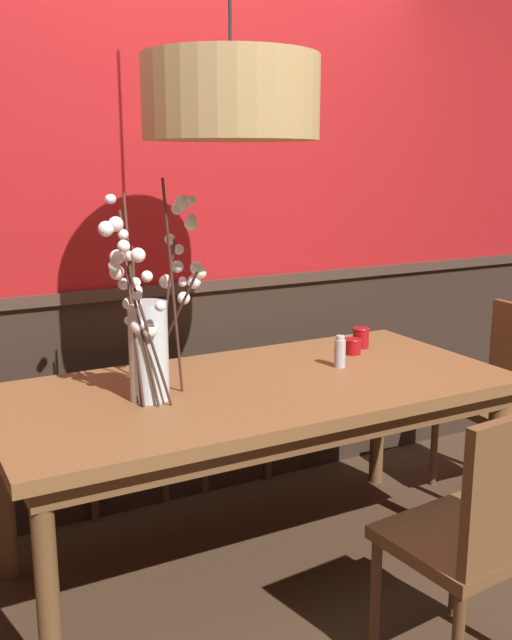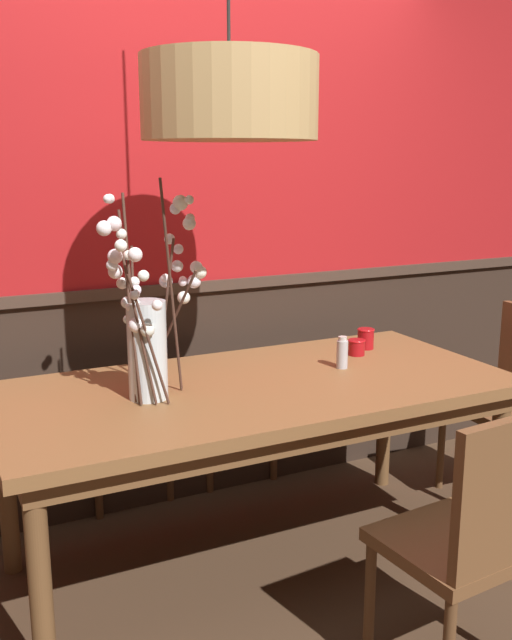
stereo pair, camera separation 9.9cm
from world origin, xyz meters
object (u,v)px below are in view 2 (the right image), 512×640
at_px(candle_holder_nearer_edge, 357,347).
at_px(chair_far_side_left, 115,395).
at_px(chair_far_side_right, 225,377).
at_px(chair_near_side_right, 476,533).
at_px(vase_with_blossoms, 148,331).
at_px(chair_head_east_end, 510,392).
at_px(candle_holder_nearer_center, 366,339).
at_px(dining_table, 256,403).
at_px(pendant_lamp, 229,99).
at_px(condiment_bottle, 342,353).

bearing_deg(candle_holder_nearer_edge, chair_far_side_left, 140.79).
height_order(chair_far_side_right, chair_near_side_right, chair_near_side_right).
bearing_deg(chair_far_side_left, vase_with_blossoms, -96.11).
distance_m(chair_head_east_end, candle_holder_nearer_center, 0.79).
distance_m(chair_far_side_right, chair_near_side_right, 1.81).
height_order(dining_table, chair_far_side_right, chair_far_side_right).
bearing_deg(dining_table, vase_with_blossoms, 178.60).
xyz_separation_m(chair_head_east_end, candle_holder_nearer_edge, (-0.80, 0.15, 0.28)).
height_order(vase_with_blossoms, pendant_lamp, pendant_lamp).
xyz_separation_m(chair_far_side_left, candle_holder_nearer_edge, (0.91, -0.74, 0.32)).
height_order(chair_head_east_end, vase_with_blossoms, vase_with_blossoms).
xyz_separation_m(dining_table, vase_with_blossoms, (-0.42, 0.01, 0.33)).
height_order(candle_holder_nearer_center, candle_holder_nearer_edge, candle_holder_nearer_center).
xyz_separation_m(candle_holder_nearer_center, condiment_bottle, (-0.27, -0.22, 0.02)).
distance_m(chair_head_east_end, candle_holder_nearer_edge, 0.86).
xyz_separation_m(chair_head_east_end, vase_with_blossoms, (-1.80, -0.01, 0.50)).
bearing_deg(chair_far_side_right, vase_with_blossoms, -127.21).
distance_m(chair_far_side_left, chair_far_side_right, 0.59).
bearing_deg(candle_holder_nearer_center, pendant_lamp, -158.96).
distance_m(vase_with_blossoms, condiment_bottle, 0.86).
bearing_deg(candle_holder_nearer_center, chair_near_side_right, -108.04).
distance_m(chair_near_side_right, condiment_bottle, 0.99).
height_order(candle_holder_nearer_edge, pendant_lamp, pendant_lamp).
height_order(chair_far_side_right, chair_head_east_end, chair_head_east_end).
bearing_deg(chair_head_east_end, chair_near_side_right, -139.27).
relative_size(chair_far_side_right, chair_near_side_right, 0.99).
distance_m(chair_head_east_end, vase_with_blossoms, 1.87).
xyz_separation_m(dining_table, pendant_lamp, (-0.14, -0.07, 1.13)).
relative_size(chair_far_side_right, candle_holder_nearer_edge, 11.66).
bearing_deg(vase_with_blossoms, condiment_bottle, 1.12).
height_order(chair_near_side_right, condiment_bottle, chair_near_side_right).
xyz_separation_m(candle_holder_nearer_center, pendant_lamp, (-0.81, -0.31, 1.00)).
bearing_deg(chair_near_side_right, condiment_bottle, 83.48).
relative_size(vase_with_blossoms, pendant_lamp, 0.66).
bearing_deg(chair_far_side_left, dining_table, -70.18).
distance_m(chair_far_side_right, candle_holder_nearer_edge, 0.86).
relative_size(chair_head_east_end, condiment_bottle, 6.92).
relative_size(chair_head_east_end, pendant_lamp, 0.78).
bearing_deg(pendant_lamp, candle_holder_nearer_edge, 18.53).
distance_m(dining_table, pendant_lamp, 1.14).
relative_size(chair_far_side_right, candle_holder_nearer_center, 9.68).
distance_m(chair_far_side_right, candle_holder_nearer_center, 0.85).
xyz_separation_m(condiment_bottle, pendant_lamp, (-0.55, -0.10, 0.99)).
height_order(candle_holder_nearer_edge, condiment_bottle, condiment_bottle).
bearing_deg(chair_near_side_right, chair_far_side_left, 109.29).
height_order(vase_with_blossoms, candle_holder_nearer_edge, vase_with_blossoms).
bearing_deg(dining_table, pendant_lamp, -152.42).
xyz_separation_m(chair_far_side_left, chair_near_side_right, (0.63, -1.81, 0.02)).
bearing_deg(candle_holder_nearer_edge, candle_holder_nearer_center, 36.64).
bearing_deg(candle_holder_nearer_edge, dining_table, -163.77).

